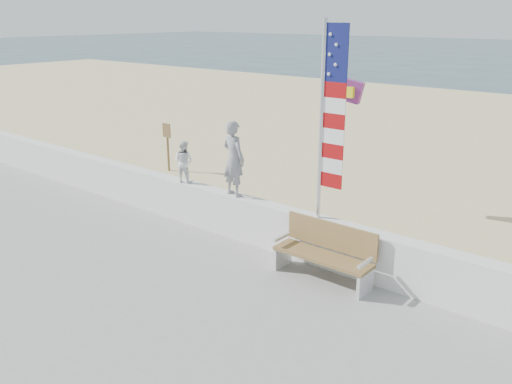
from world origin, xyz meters
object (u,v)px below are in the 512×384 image
child (184,161)px  flag (328,115)px  adult (234,159)px  bench (325,251)px

child → flag: (3.65, -0.00, 1.45)m
adult → bench: 2.82m
child → adult: bearing=166.3°
bench → flag: 2.37m
bench → flag: bearing=127.0°
adult → child: size_ratio=1.66×
flag → adult: bearing=180.0°
adult → child: adult is taller
child → bench: size_ratio=0.52×
adult → flag: bearing=-171.4°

